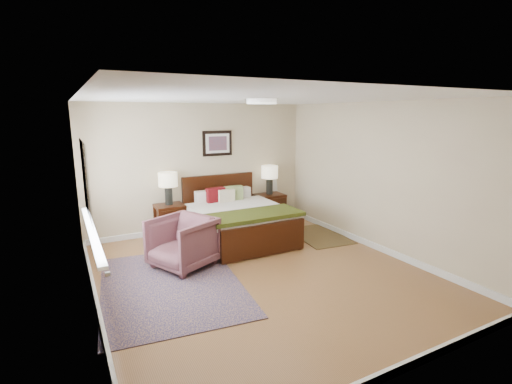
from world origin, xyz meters
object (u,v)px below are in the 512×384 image
lamp_left (168,182)px  armchair (183,242)px  bed (238,214)px  rug_persian (171,284)px  nightstand_left (170,211)px  nightstand_right (270,205)px  lamp_right (270,174)px

lamp_left → armchair: (-0.21, -1.50, -0.67)m
armchair → bed: bearing=94.9°
bed → rug_persian: 2.13m
bed → lamp_left: size_ratio=3.25×
armchair → nightstand_left: bearing=146.4°
bed → nightstand_left: size_ratio=3.18×
nightstand_right → lamp_right: bearing=90.0°
lamp_left → lamp_right: 2.17m
nightstand_right → lamp_left: size_ratio=1.00×
armchair → rug_persian: 0.73m
lamp_left → lamp_right: bearing=0.0°
rug_persian → bed: bearing=44.9°
rug_persian → armchair: bearing=64.1°
nightstand_right → rug_persian: 3.41m
bed → nightstand_left: (-1.08, 0.73, 0.01)m
lamp_right → armchair: bearing=-147.8°
nightstand_right → rug_persian: nightstand_right is taller
lamp_left → rug_persian: 2.35m
nightstand_left → lamp_right: lamp_right is taller
nightstand_left → lamp_left: 0.56m
lamp_left → rug_persian: bearing=-105.0°
nightstand_left → rug_persian: (-0.55, -2.01, -0.49)m
bed → rug_persian: bed is taller
lamp_left → bed: bearing=-34.7°
armchair → nightstand_right: bearing=96.4°
rug_persian → lamp_right: bearing=43.3°
rug_persian → nightstand_right: bearing=43.1°
bed → nightstand_right: size_ratio=3.25×
lamp_right → rug_persian: size_ratio=0.24×
nightstand_left → rug_persian: size_ratio=0.25×
nightstand_right → armchair: armchair is taller
nightstand_left → lamp_left: (0.00, 0.02, 0.56)m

